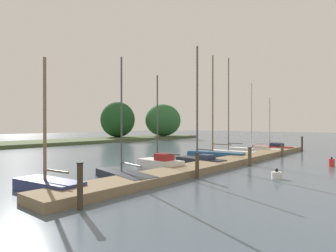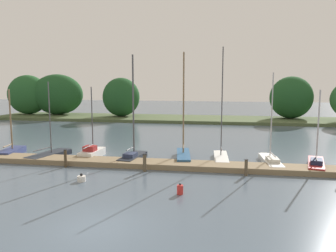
{
  "view_description": "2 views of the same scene",
  "coord_description": "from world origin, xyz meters",
  "px_view_note": "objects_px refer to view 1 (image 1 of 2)",
  "views": [
    {
      "loc": [
        -16.48,
        1.12,
        2.54
      ],
      "look_at": [
        -4.16,
        11.45,
        2.44
      ],
      "focal_mm": 30.17,
      "sensor_mm": 36.0,
      "label": 1
    },
    {
      "loc": [
        4.83,
        -12.02,
        5.76
      ],
      "look_at": [
        1.0,
        10.8,
        2.6
      ],
      "focal_mm": 36.3,
      "sensor_mm": 36.0,
      "label": 2
    }
  ],
  "objects_px": {
    "sailboat_5": "(230,151)",
    "mooring_piling_3": "(282,150)",
    "sailboat_2": "(159,163)",
    "mooring_piling_2": "(250,156)",
    "mooring_piling_0": "(80,186)",
    "channel_buoy_0": "(332,163)",
    "sailboat_4": "(214,153)",
    "channel_buoy_1": "(277,175)",
    "sailboat_0": "(46,183)",
    "mooring_piling_4": "(302,144)",
    "sailboat_7": "(271,147)",
    "sailboat_6": "(254,149)",
    "mooring_piling_1": "(197,166)",
    "sailboat_1": "(123,174)",
    "sailboat_3": "(199,157)"
  },
  "relations": [
    {
      "from": "sailboat_6",
      "to": "mooring_piling_4",
      "type": "distance_m",
      "value": 4.76
    },
    {
      "from": "sailboat_7",
      "to": "mooring_piling_4",
      "type": "relative_size",
      "value": 3.67
    },
    {
      "from": "channel_buoy_1",
      "to": "sailboat_0",
      "type": "bearing_deg",
      "value": 145.24
    },
    {
      "from": "sailboat_6",
      "to": "mooring_piling_1",
      "type": "relative_size",
      "value": 5.26
    },
    {
      "from": "sailboat_5",
      "to": "channel_buoy_0",
      "type": "height_order",
      "value": "sailboat_5"
    },
    {
      "from": "mooring_piling_0",
      "to": "channel_buoy_0",
      "type": "relative_size",
      "value": 2.42
    },
    {
      "from": "sailboat_3",
      "to": "sailboat_5",
      "type": "height_order",
      "value": "sailboat_5"
    },
    {
      "from": "sailboat_0",
      "to": "sailboat_5",
      "type": "xyz_separation_m",
      "value": [
        15.98,
        0.81,
        -0.02
      ]
    },
    {
      "from": "sailboat_2",
      "to": "sailboat_6",
      "type": "relative_size",
      "value": 0.84
    },
    {
      "from": "mooring_piling_0",
      "to": "channel_buoy_0",
      "type": "distance_m",
      "value": 15.02
    },
    {
      "from": "sailboat_6",
      "to": "sailboat_1",
      "type": "bearing_deg",
      "value": 87.17
    },
    {
      "from": "channel_buoy_0",
      "to": "channel_buoy_1",
      "type": "height_order",
      "value": "channel_buoy_0"
    },
    {
      "from": "sailboat_3",
      "to": "mooring_piling_2",
      "type": "distance_m",
      "value": 3.1
    },
    {
      "from": "mooring_piling_0",
      "to": "mooring_piling_2",
      "type": "xyz_separation_m",
      "value": [
        11.68,
        -0.13,
        -0.14
      ]
    },
    {
      "from": "sailboat_2",
      "to": "mooring_piling_2",
      "type": "bearing_deg",
      "value": -121.41
    },
    {
      "from": "sailboat_4",
      "to": "channel_buoy_0",
      "type": "bearing_deg",
      "value": 177.69
    },
    {
      "from": "sailboat_4",
      "to": "mooring_piling_0",
      "type": "xyz_separation_m",
      "value": [
        -13.69,
        -3.56,
        0.3
      ]
    },
    {
      "from": "channel_buoy_0",
      "to": "channel_buoy_1",
      "type": "xyz_separation_m",
      "value": [
        -5.84,
        1.25,
        -0.07
      ]
    },
    {
      "from": "sailboat_1",
      "to": "sailboat_0",
      "type": "bearing_deg",
      "value": 97.28
    },
    {
      "from": "sailboat_0",
      "to": "mooring_piling_2",
      "type": "bearing_deg",
      "value": -112.7
    },
    {
      "from": "channel_buoy_0",
      "to": "sailboat_4",
      "type": "bearing_deg",
      "value": 95.77
    },
    {
      "from": "sailboat_0",
      "to": "sailboat_4",
      "type": "relative_size",
      "value": 0.66
    },
    {
      "from": "sailboat_3",
      "to": "mooring_piling_2",
      "type": "xyz_separation_m",
      "value": [
        1.49,
        -2.71,
        0.13
      ]
    },
    {
      "from": "sailboat_2",
      "to": "sailboat_4",
      "type": "relative_size",
      "value": 0.68
    },
    {
      "from": "sailboat_1",
      "to": "mooring_piling_4",
      "type": "distance_m",
      "value": 19.66
    },
    {
      "from": "sailboat_7",
      "to": "mooring_piling_1",
      "type": "xyz_separation_m",
      "value": [
        -16.34,
        -2.43,
        0.27
      ]
    },
    {
      "from": "mooring_piling_4",
      "to": "channel_buoy_0",
      "type": "bearing_deg",
      "value": -155.98
    },
    {
      "from": "channel_buoy_0",
      "to": "sailboat_2",
      "type": "bearing_deg",
      "value": 136.75
    },
    {
      "from": "sailboat_7",
      "to": "mooring_piling_0",
      "type": "distance_m",
      "value": 22.72
    },
    {
      "from": "mooring_piling_1",
      "to": "sailboat_1",
      "type": "bearing_deg",
      "value": 134.58
    },
    {
      "from": "channel_buoy_0",
      "to": "channel_buoy_1",
      "type": "distance_m",
      "value": 5.97
    },
    {
      "from": "sailboat_6",
      "to": "mooring_piling_4",
      "type": "bearing_deg",
      "value": -136.49
    },
    {
      "from": "sailboat_6",
      "to": "mooring_piling_4",
      "type": "xyz_separation_m",
      "value": [
        3.54,
        -3.15,
        0.42
      ]
    },
    {
      "from": "sailboat_0",
      "to": "channel_buoy_0",
      "type": "bearing_deg",
      "value": -124.0
    },
    {
      "from": "sailboat_5",
      "to": "mooring_piling_0",
      "type": "bearing_deg",
      "value": 99.51
    },
    {
      "from": "mooring_piling_2",
      "to": "mooring_piling_4",
      "type": "distance_m",
      "value": 11.63
    },
    {
      "from": "sailboat_1",
      "to": "mooring_piling_4",
      "type": "bearing_deg",
      "value": -84.15
    },
    {
      "from": "channel_buoy_1",
      "to": "sailboat_1",
      "type": "bearing_deg",
      "value": 132.02
    },
    {
      "from": "sailboat_0",
      "to": "channel_buoy_1",
      "type": "relative_size",
      "value": 10.56
    },
    {
      "from": "sailboat_5",
      "to": "mooring_piling_3",
      "type": "xyz_separation_m",
      "value": [
        1.55,
        -3.73,
        0.2
      ]
    },
    {
      "from": "sailboat_5",
      "to": "mooring_piling_4",
      "type": "height_order",
      "value": "sailboat_5"
    },
    {
      "from": "sailboat_3",
      "to": "sailboat_7",
      "type": "distance_m",
      "value": 12.4
    },
    {
      "from": "mooring_piling_0",
      "to": "channel_buoy_0",
      "type": "height_order",
      "value": "mooring_piling_0"
    },
    {
      "from": "mooring_piling_4",
      "to": "mooring_piling_1",
      "type": "bearing_deg",
      "value": 179.47
    },
    {
      "from": "sailboat_4",
      "to": "sailboat_7",
      "type": "height_order",
      "value": "sailboat_4"
    },
    {
      "from": "sailboat_0",
      "to": "sailboat_5",
      "type": "height_order",
      "value": "sailboat_5"
    },
    {
      "from": "mooring_piling_4",
      "to": "sailboat_7",
      "type": "bearing_deg",
      "value": 105.63
    },
    {
      "from": "sailboat_6",
      "to": "sailboat_4",
      "type": "bearing_deg",
      "value": 80.44
    },
    {
      "from": "sailboat_3",
      "to": "sailboat_6",
      "type": "height_order",
      "value": "sailboat_3"
    },
    {
      "from": "sailboat_6",
      "to": "mooring_piling_3",
      "type": "height_order",
      "value": "sailboat_6"
    }
  ]
}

